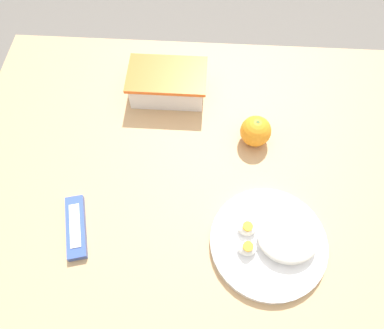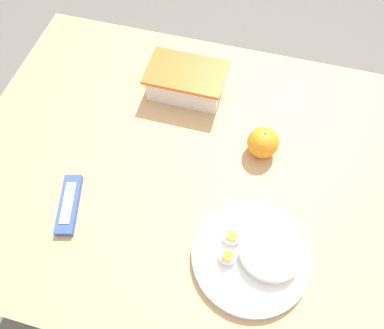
# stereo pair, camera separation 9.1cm
# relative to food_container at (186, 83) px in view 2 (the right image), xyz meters

# --- Properties ---
(ground_plane) EXTENTS (10.00, 10.00, 0.00)m
(ground_plane) POSITION_rel_food_container_xyz_m (0.14, -0.23, -0.78)
(ground_plane) COLOR #66605B
(table) EXTENTS (1.28, 0.88, 0.74)m
(table) POSITION_rel_food_container_xyz_m (0.14, -0.23, -0.12)
(table) COLOR tan
(table) RESTS_ON ground_plane
(food_container) EXTENTS (0.21, 0.13, 0.08)m
(food_container) POSITION_rel_food_container_xyz_m (0.00, 0.00, 0.00)
(food_container) COLOR white
(food_container) RESTS_ON table
(orange_fruit) EXTENTS (0.08, 0.08, 0.08)m
(orange_fruit) POSITION_rel_food_container_xyz_m (0.24, -0.14, 0.00)
(orange_fruit) COLOR orange
(orange_fruit) RESTS_ON table
(rice_plate) EXTENTS (0.26, 0.26, 0.06)m
(rice_plate) POSITION_rel_food_container_xyz_m (0.27, -0.42, -0.02)
(rice_plate) COLOR white
(rice_plate) RESTS_ON table
(candy_bar) EXTENTS (0.08, 0.15, 0.02)m
(candy_bar) POSITION_rel_food_container_xyz_m (-0.17, -0.41, -0.03)
(candy_bar) COLOR #334C9E
(candy_bar) RESTS_ON table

